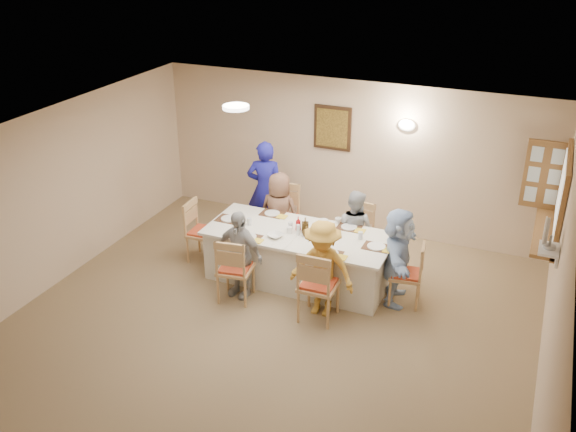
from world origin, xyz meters
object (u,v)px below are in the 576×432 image
at_px(chair_front_right, 319,284).
at_px(chair_left_end, 204,231).
at_px(diner_front_left, 239,254).
at_px(diner_right_end, 398,256).
at_px(diner_back_left, 279,213).
at_px(condiment_ketchup, 298,224).
at_px(chair_right_end, 406,273).
at_px(diner_front_right, 322,269).
at_px(chair_back_left, 282,218).
at_px(desk_fan, 548,237).
at_px(caregiver, 265,189).
at_px(serving_hatch, 562,198).
at_px(chair_front_left, 235,268).
at_px(chair_back_right, 356,235).
at_px(diner_back_right, 354,230).
at_px(dining_table, 299,256).

distance_m(chair_front_right, chair_left_end, 2.29).
distance_m(diner_front_left, diner_right_end, 2.13).
height_order(diner_back_left, condiment_ketchup, diner_back_left).
height_order(chair_front_right, chair_right_end, chair_front_right).
xyz_separation_m(chair_left_end, diner_front_right, (2.15, -0.68, 0.19)).
height_order(chair_back_left, condiment_ketchup, chair_back_left).
distance_m(desk_fan, chair_front_right, 2.81).
height_order(diner_back_left, caregiver, caregiver).
bearing_deg(chair_back_left, chair_left_end, -148.47).
distance_m(chair_left_end, caregiver, 1.30).
xyz_separation_m(diner_front_right, diner_right_end, (0.82, 0.68, 0.02)).
xyz_separation_m(chair_front_right, diner_right_end, (0.82, 0.80, 0.17)).
distance_m(serving_hatch, caregiver, 4.41).
bearing_deg(chair_front_left, caregiver, -85.60).
relative_size(chair_back_left, chair_front_right, 1.01).
xyz_separation_m(chair_back_left, diner_front_left, (0.00, -1.48, 0.12)).
bearing_deg(chair_right_end, desk_fan, 66.48).
distance_m(chair_front_right, diner_right_end, 1.16).
bearing_deg(chair_back_left, desk_fan, -27.18).
xyz_separation_m(chair_left_end, diner_front_left, (0.95, -0.68, 0.16)).
xyz_separation_m(chair_back_right, diner_right_end, (0.82, -0.80, 0.22)).
relative_size(desk_fan, chair_back_right, 0.32).
height_order(chair_left_end, diner_front_right, diner_front_right).
bearing_deg(chair_back_left, chair_front_right, -61.71).
relative_size(chair_back_right, caregiver, 0.58).
relative_size(chair_front_left, chair_left_end, 1.02).
xyz_separation_m(diner_back_right, caregiver, (-1.65, 0.47, 0.19)).
relative_size(diner_front_left, diner_right_end, 0.92).
distance_m(serving_hatch, diner_front_right, 3.22).
relative_size(desk_fan, chair_right_end, 0.33).
bearing_deg(dining_table, diner_back_left, 131.42).
distance_m(serving_hatch, chair_right_end, 2.22).
xyz_separation_m(chair_back_left, chair_right_end, (2.15, -0.80, -0.06)).
relative_size(serving_hatch, chair_left_end, 1.58).
bearing_deg(chair_front_right, dining_table, -54.11).
relative_size(serving_hatch, diner_back_left, 1.14).
height_order(chair_back_right, condiment_ketchup, condiment_ketchup).
height_order(chair_back_left, chair_front_left, chair_back_left).
bearing_deg(chair_front_left, chair_front_right, 171.41).
height_order(desk_fan, diner_front_left, desk_fan).
bearing_deg(chair_left_end, diner_back_left, -57.32).
bearing_deg(diner_front_left, chair_left_end, 154.67).
height_order(desk_fan, chair_back_right, desk_fan).
bearing_deg(serving_hatch, diner_front_left, -158.24).
bearing_deg(dining_table, chair_right_end, 0.00).
xyz_separation_m(chair_front_left, chair_left_end, (-0.95, 0.80, -0.01)).
relative_size(dining_table, chair_left_end, 2.77).
distance_m(desk_fan, dining_table, 3.43).
xyz_separation_m(desk_fan, chair_left_end, (-4.74, 0.47, -1.08)).
relative_size(chair_front_right, diner_back_left, 0.78).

